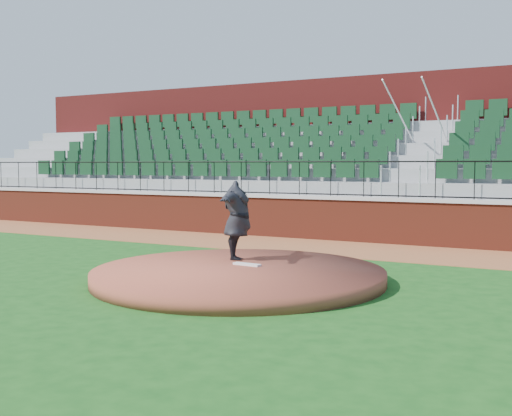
{
  "coord_description": "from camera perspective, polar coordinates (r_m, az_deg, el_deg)",
  "views": [
    {
      "loc": [
        6.33,
        -10.14,
        2.23
      ],
      "look_at": [
        0.0,
        1.5,
        1.3
      ],
      "focal_mm": 44.02,
      "sensor_mm": 36.0,
      "label": 1
    }
  ],
  "objects": [
    {
      "name": "ground",
      "position": [
        12.16,
        -3.4,
        -6.56
      ],
      "size": [
        90.0,
        90.0,
        0.0
      ],
      "primitive_type": "plane",
      "color": "#144714",
      "rests_on": "ground"
    },
    {
      "name": "warning_track",
      "position": [
        16.93,
        6.33,
        -3.56
      ],
      "size": [
        34.0,
        3.2,
        0.01
      ],
      "primitive_type": "cube",
      "color": "brown",
      "rests_on": "ground"
    },
    {
      "name": "field_wall",
      "position": [
        18.35,
        8.23,
        -1.13
      ],
      "size": [
        34.0,
        0.35,
        1.2
      ],
      "primitive_type": "cube",
      "color": "maroon",
      "rests_on": "ground"
    },
    {
      "name": "wall_cap",
      "position": [
        18.3,
        8.25,
        0.9
      ],
      "size": [
        34.0,
        0.45,
        0.1
      ],
      "primitive_type": "cube",
      "color": "#B7B7B7",
      "rests_on": "field_wall"
    },
    {
      "name": "wall_railing",
      "position": [
        18.28,
        8.27,
        2.62
      ],
      "size": [
        34.0,
        0.05,
        1.0
      ],
      "primitive_type": null,
      "color": "black",
      "rests_on": "wall_cap"
    },
    {
      "name": "seating_stands",
      "position": [
        20.85,
        10.89,
        4.13
      ],
      "size": [
        34.0,
        5.1,
        4.6
      ],
      "primitive_type": null,
      "color": "gray",
      "rests_on": "ground"
    },
    {
      "name": "concourse_wall",
      "position": [
        23.54,
        12.98,
        5.17
      ],
      "size": [
        34.0,
        0.5,
        5.5
      ],
      "primitive_type": "cube",
      "color": "maroon",
      "rests_on": "ground"
    },
    {
      "name": "pitchers_mound",
      "position": [
        11.97,
        -1.59,
        -6.12
      ],
      "size": [
        5.53,
        5.53,
        0.25
      ],
      "primitive_type": "cylinder",
      "color": "brown",
      "rests_on": "ground"
    },
    {
      "name": "pitching_rubber",
      "position": [
        12.32,
        -0.82,
        -5.14
      ],
      "size": [
        0.59,
        0.2,
        0.04
      ],
      "primitive_type": "cube",
      "rotation": [
        0.0,
        0.0,
        -0.09
      ],
      "color": "white",
      "rests_on": "pitchers_mound"
    },
    {
      "name": "pitcher",
      "position": [
        12.93,
        -1.72,
        -1.12
      ],
      "size": [
        1.18,
        2.09,
        1.64
      ],
      "primitive_type": "imported",
      "rotation": [
        0.0,
        0.0,
        1.91
      ],
      "color": "black",
      "rests_on": "pitchers_mound"
    }
  ]
}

